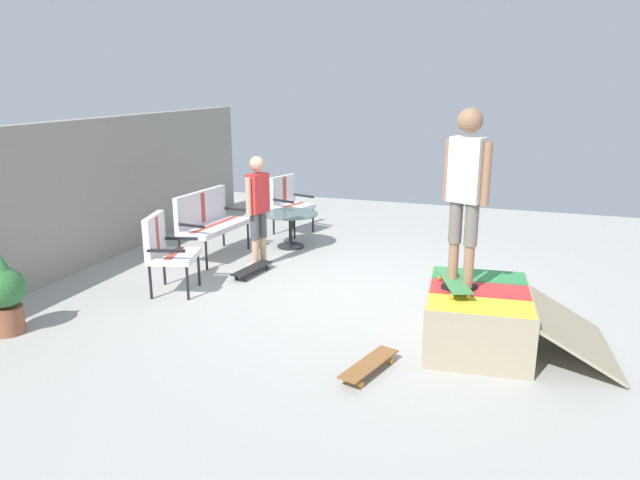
% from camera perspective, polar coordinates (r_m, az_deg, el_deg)
% --- Properties ---
extents(ground_plane, '(12.00, 12.00, 0.10)m').
position_cam_1_polar(ground_plane, '(7.65, 2.73, -5.50)').
color(ground_plane, '#A8A8A3').
extents(back_wall_cinderblock, '(9.00, 0.20, 2.12)m').
position_cam_1_polar(back_wall_cinderblock, '(9.24, -21.84, 4.19)').
color(back_wall_cinderblock, gray).
rests_on(back_wall_cinderblock, ground_plane).
extents(skate_ramp, '(1.49, 1.93, 0.61)m').
position_cam_1_polar(skate_ramp, '(6.30, 15.33, -7.25)').
color(skate_ramp, tan).
rests_on(skate_ramp, ground_plane).
extents(patio_bench, '(1.30, 0.66, 1.02)m').
position_cam_1_polar(patio_bench, '(9.19, -10.79, 2.12)').
color(patio_bench, black).
rests_on(patio_bench, ground_plane).
extents(patio_chair_near_house, '(0.75, 0.71, 1.02)m').
position_cam_1_polar(patio_chair_near_house, '(10.51, -3.10, 3.99)').
color(patio_chair_near_house, black).
rests_on(patio_chair_near_house, ground_plane).
extents(patio_chair_by_wall, '(0.74, 0.69, 1.02)m').
position_cam_1_polar(patio_chair_by_wall, '(7.74, -14.81, -0.59)').
color(patio_chair_by_wall, black).
rests_on(patio_chair_by_wall, ground_plane).
extents(patio_table, '(0.90, 0.90, 0.57)m').
position_cam_1_polar(patio_table, '(9.61, -2.87, 1.65)').
color(patio_table, black).
rests_on(patio_table, ground_plane).
extents(person_watching, '(0.46, 0.31, 1.62)m').
position_cam_1_polar(person_watching, '(8.51, -6.03, 3.50)').
color(person_watching, silver).
rests_on(person_watching, ground_plane).
extents(person_skater, '(0.33, 0.45, 1.80)m').
position_cam_1_polar(person_skater, '(5.86, 13.96, 5.15)').
color(person_skater, black).
rests_on(person_skater, skate_ramp).
extents(skateboard_by_bench, '(0.82, 0.31, 0.10)m').
position_cam_1_polar(skateboard_by_bench, '(8.36, -6.58, -2.80)').
color(skateboard_by_bench, black).
rests_on(skateboard_by_bench, ground_plane).
extents(skateboard_spare, '(0.82, 0.42, 0.10)m').
position_cam_1_polar(skateboard_spare, '(5.64, 4.77, -11.93)').
color(skateboard_spare, brown).
rests_on(skateboard_spare, ground_plane).
extents(skateboard_on_ramp, '(0.82, 0.45, 0.10)m').
position_cam_1_polar(skateboard_on_ramp, '(6.09, 12.80, -3.91)').
color(skateboard_on_ramp, '#3F8C4C').
rests_on(skateboard_on_ramp, skate_ramp).
extents(potted_plant, '(0.44, 0.44, 0.92)m').
position_cam_1_polar(potted_plant, '(7.14, -28.24, -4.51)').
color(potted_plant, brown).
rests_on(potted_plant, ground_plane).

